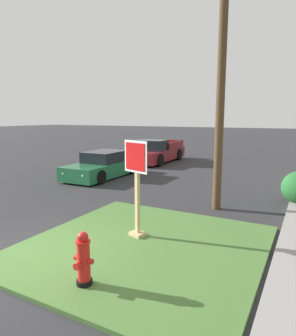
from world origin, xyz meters
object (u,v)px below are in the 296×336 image
(parked_sedan_green, at_px, (103,166))
(utility_pole, at_px, (222,57))
(fire_hydrant, at_px, (84,260))
(stop_sign, at_px, (137,190))
(manhole_cover, at_px, (133,206))
(pickup_truck_maroon, at_px, (155,153))

(parked_sedan_green, relative_size, utility_pole, 0.50)
(fire_hydrant, xyz_separation_m, stop_sign, (-0.30, 2.30, 0.69))
(manhole_cover, relative_size, parked_sedan_green, 0.16)
(pickup_truck_maroon, distance_m, utility_pole, 11.12)
(parked_sedan_green, relative_size, pickup_truck_maroon, 0.86)
(stop_sign, distance_m, pickup_truck_maroon, 12.66)
(fire_hydrant, distance_m, pickup_truck_maroon, 14.87)
(stop_sign, distance_m, utility_pole, 4.88)
(pickup_truck_maroon, bearing_deg, utility_pole, -52.11)
(fire_hydrant, height_order, utility_pole, utility_pole)
(stop_sign, bearing_deg, utility_pole, 72.96)
(parked_sedan_green, xyz_separation_m, pickup_truck_maroon, (0.02, 5.59, 0.07))
(pickup_truck_maroon, height_order, utility_pole, utility_pole)
(stop_sign, xyz_separation_m, utility_pole, (1.01, 3.29, 3.46))
(stop_sign, xyz_separation_m, parked_sedan_green, (-5.37, 5.86, -0.67))
(fire_hydrant, height_order, manhole_cover, fire_hydrant)
(parked_sedan_green, height_order, utility_pole, utility_pole)
(stop_sign, xyz_separation_m, pickup_truck_maroon, (-5.35, 11.46, -0.60))
(manhole_cover, bearing_deg, stop_sign, -56.66)
(stop_sign, xyz_separation_m, manhole_cover, (-1.48, 2.25, -1.21))
(fire_hydrant, bearing_deg, manhole_cover, 111.38)
(fire_hydrant, relative_size, stop_sign, 0.41)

